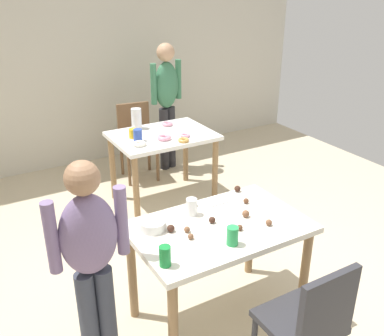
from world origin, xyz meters
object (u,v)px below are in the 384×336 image
Objects in this scene: dining_table_near at (219,239)px; chair_near_table at (310,321)px; chair_far_table at (136,136)px; person_adult_far at (167,96)px; person_girl_near at (91,255)px; dining_table_far at (163,145)px; mixing_bowl at (153,225)px; soda_can at (165,256)px; pitcher_far at (136,119)px.

dining_table_near is 0.76m from chair_near_table.
chair_far_table reaches higher than dining_table_near.
chair_far_table is (0.37, 3.22, 0.00)m from chair_near_table.
person_adult_far reaches higher than chair_far_table.
chair_far_table is 0.63× the size of person_girl_near.
mixing_bowl reaches higher than dining_table_far.
soda_can is (-0.10, -0.37, 0.03)m from mixing_bowl.
chair_near_table is at bearing -94.23° from pitcher_far.
dining_table_near and dining_table_far have the same top height.
dining_table_far is at bearing -120.18° from person_adult_far.
chair_near_table is 2.82m from pitcher_far.
pitcher_far is at bearing -111.21° from chair_far_table.
chair_near_table and chair_far_table have the same top height.
person_girl_near reaches higher than chair_far_table.
dining_table_near is 2.69m from person_adult_far.
soda_can is at bearing -157.44° from dining_table_near.
pitcher_far is (-0.17, -0.43, 0.36)m from chair_far_table.
dining_table_near is 6.71× the size of mixing_bowl.
chair_far_table is 0.59m from pitcher_far.
person_adult_far reaches higher than person_girl_near.
chair_far_table is at bearing 83.37° from chair_near_table.
person_adult_far is at bearing 61.02° from mixing_bowl.
dining_table_far is 0.73× the size of person_girl_near.
chair_far_table is at bearing 68.79° from pitcher_far.
dining_table_near is 1.12× the size of dining_table_far.
dining_table_near is 2.09m from pitcher_far.
mixing_bowl is (-1.30, -2.34, -0.14)m from person_adult_far.
chair_far_table is at bearing -176.14° from person_adult_far.
person_girl_near is 2.34m from pitcher_far.
mixing_bowl is at bearing -118.40° from dining_table_far.
pitcher_far is (1.16, 2.04, 0.05)m from person_girl_near.
dining_table_far is 0.92m from person_adult_far.
chair_near_table is (0.11, -0.74, -0.14)m from dining_table_near.
dining_table_near is 1.29× the size of chair_near_table.
chair_far_table is (0.02, 0.73, -0.14)m from dining_table_far.
person_girl_near reaches higher than dining_table_far.
dining_table_near is 2.54m from chair_far_table.
soda_can is 0.57× the size of pitcher_far.
person_girl_near is at bearing -119.64° from pitcher_far.
chair_far_table is (0.48, 2.49, -0.14)m from dining_table_near.
person_adult_far reaches higher than mixing_bowl.
soda_can reaches higher than dining_table_near.
mixing_bowl is (-0.88, -2.32, 0.28)m from chair_far_table.
chair_near_table is 3.24m from chair_far_table.
person_adult_far is 7.16× the size of pitcher_far.
pitcher_far is (-0.15, 0.29, 0.22)m from dining_table_far.
person_girl_near is at bearing 141.71° from chair_near_table.
pitcher_far is (0.21, 2.79, 0.36)m from chair_near_table.
person_adult_far is 2.68m from mixing_bowl.
pitcher_far is at bearing -141.92° from person_adult_far.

